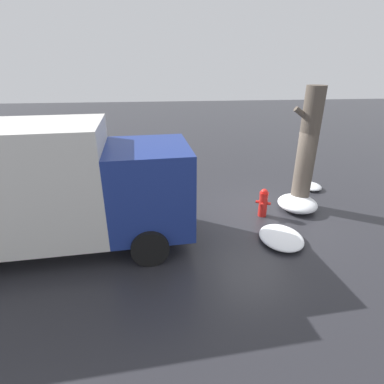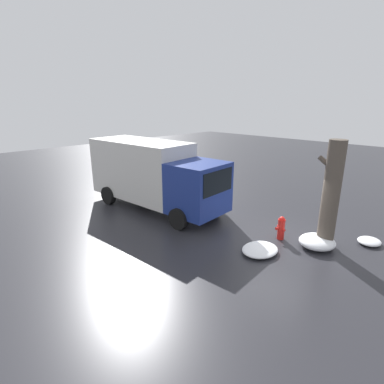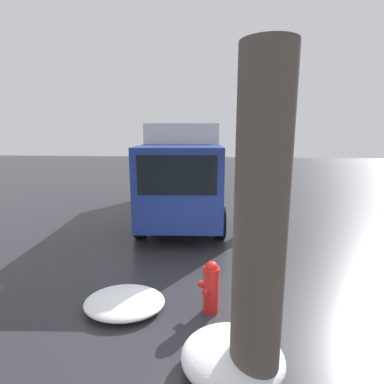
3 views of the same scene
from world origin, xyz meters
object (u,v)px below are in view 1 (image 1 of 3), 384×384
Objects in this scene: tree_trunk at (307,150)px; delivery_truck at (30,187)px; fire_hydrant at (263,202)px; pedestrian at (131,180)px.

tree_trunk is 7.85m from delivery_truck.
fire_hydrant is 2.13m from tree_trunk.
fire_hydrant is 0.12× the size of delivery_truck.
pedestrian is at bearing 131.00° from delivery_truck.
delivery_truck is at bearing -51.02° from fire_hydrant.
delivery_truck is 3.13m from pedestrian.
tree_trunk is (-1.43, -0.55, 1.47)m from fire_hydrant.
fire_hydrant is 6.46m from delivery_truck.
pedestrian is (5.51, -0.45, -0.96)m from tree_trunk.
fire_hydrant is at bearing -72.15° from pedestrian.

